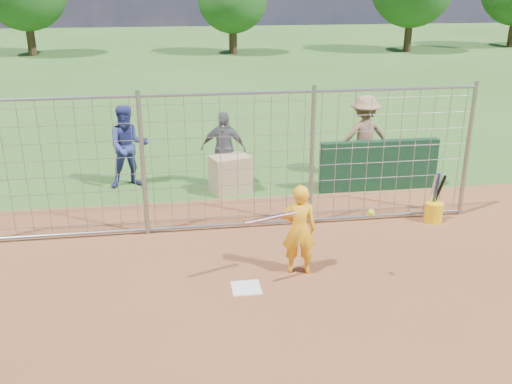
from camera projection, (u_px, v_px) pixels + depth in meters
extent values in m
plane|color=#2D591E|center=(244.00, 282.00, 8.67)|extent=(100.00, 100.00, 0.00)
cube|color=silver|center=(246.00, 288.00, 8.48)|extent=(0.43, 0.43, 0.02)
cube|color=#11381E|center=(379.00, 165.00, 12.28)|extent=(2.60, 0.20, 1.10)
imported|color=#FFAC16|center=(299.00, 230.00, 8.71)|extent=(0.58, 0.43, 1.45)
imported|color=navy|center=(128.00, 147.00, 12.37)|extent=(1.00, 0.84, 1.82)
imported|color=#5B5C60|center=(223.00, 149.00, 12.41)|extent=(1.06, 0.66, 1.69)
imported|color=#956D51|center=(364.00, 137.00, 12.99)|extent=(1.24, 0.74, 1.90)
cube|color=tan|center=(230.00, 174.00, 12.20)|extent=(0.93, 0.78, 0.80)
cylinder|color=silver|center=(270.00, 218.00, 8.23)|extent=(0.83, 0.35, 0.06)
sphere|color=#C0EF19|center=(371.00, 213.00, 8.22)|extent=(0.10, 0.10, 0.10)
cylinder|color=#FFB90D|center=(434.00, 212.00, 10.76)|extent=(0.34, 0.34, 0.38)
cylinder|color=silver|center=(432.00, 194.00, 10.67)|extent=(0.06, 0.24, 0.84)
cylinder|color=navy|center=(435.00, 193.00, 10.68)|extent=(0.08, 0.20, 0.85)
cylinder|color=black|center=(438.00, 193.00, 10.69)|extent=(0.11, 0.37, 0.81)
cylinder|color=gray|center=(143.00, 165.00, 9.85)|extent=(0.08, 0.08, 2.60)
cylinder|color=gray|center=(312.00, 158.00, 10.27)|extent=(0.08, 0.08, 2.60)
cylinder|color=gray|center=(467.00, 151.00, 10.69)|extent=(0.08, 0.08, 2.60)
cylinder|color=gray|center=(228.00, 94.00, 9.64)|extent=(9.00, 0.05, 0.05)
cylinder|color=gray|center=(230.00, 225.00, 10.49)|extent=(9.00, 0.05, 0.05)
cube|color=gray|center=(229.00, 164.00, 10.08)|extent=(9.00, 0.02, 2.50)
cylinder|color=#3F2B19|center=(30.00, 34.00, 33.81)|extent=(0.50, 0.50, 2.52)
cylinder|color=#3F2B19|center=(233.00, 36.00, 34.63)|extent=(0.50, 0.50, 2.16)
cylinder|color=#3F2B19|center=(408.00, 30.00, 35.63)|extent=(0.50, 0.50, 2.59)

